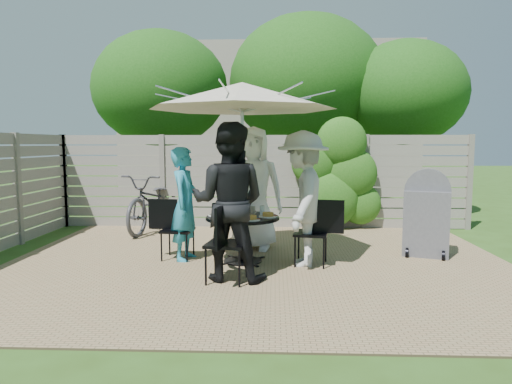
{
  "coord_description": "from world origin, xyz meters",
  "views": [
    {
      "loc": [
        0.23,
        -5.96,
        1.66
      ],
      "look_at": [
        -0.03,
        0.5,
        0.98
      ],
      "focal_mm": 32.0,
      "sensor_mm": 36.0,
      "label": 1
    }
  ],
  "objects_px": {
    "chair_front": "(226,260)",
    "plate_extra": "(251,218)",
    "glass_front": "(246,214)",
    "syrup_jug": "(239,210)",
    "glass_back": "(239,209)",
    "plate_left": "(217,214)",
    "plate_right": "(268,215)",
    "glass_left": "(223,212)",
    "chair_back": "(255,230)",
    "plate_back": "(247,211)",
    "bicycle": "(155,202)",
    "chair_right": "(312,246)",
    "person_front": "(229,202)",
    "person_left": "(185,204)",
    "glass_right": "(262,211)",
    "umbrella": "(242,96)",
    "plate_front": "(237,219)",
    "bbq_grill": "(427,217)",
    "coffee_cup": "(252,210)",
    "chair_left": "(177,242)",
    "person_back": "(253,189)",
    "patio_table": "(243,230)"
  },
  "relations": [
    {
      "from": "person_back",
      "to": "chair_right",
      "type": "height_order",
      "value": "person_back"
    },
    {
      "from": "person_back",
      "to": "chair_front",
      "type": "height_order",
      "value": "person_back"
    },
    {
      "from": "chair_front",
      "to": "chair_right",
      "type": "bearing_deg",
      "value": -44.02
    },
    {
      "from": "plate_front",
      "to": "glass_left",
      "type": "relative_size",
      "value": 1.86
    },
    {
      "from": "umbrella",
      "to": "syrup_jug",
      "type": "bearing_deg",
      "value": 132.72
    },
    {
      "from": "glass_back",
      "to": "plate_left",
      "type": "bearing_deg",
      "value": -141.97
    },
    {
      "from": "chair_front",
      "to": "plate_extra",
      "type": "distance_m",
      "value": 0.8
    },
    {
      "from": "chair_left",
      "to": "glass_front",
      "type": "distance_m",
      "value": 1.2
    },
    {
      "from": "plate_right",
      "to": "glass_left",
      "type": "height_order",
      "value": "glass_left"
    },
    {
      "from": "glass_back",
      "to": "glass_left",
      "type": "distance_m",
      "value": 0.4
    },
    {
      "from": "person_left",
      "to": "glass_front",
      "type": "height_order",
      "value": "person_left"
    },
    {
      "from": "plate_right",
      "to": "glass_back",
      "type": "height_order",
      "value": "glass_back"
    },
    {
      "from": "bicycle",
      "to": "glass_front",
      "type": "bearing_deg",
      "value": -43.14
    },
    {
      "from": "plate_right",
      "to": "glass_back",
      "type": "relative_size",
      "value": 1.86
    },
    {
      "from": "patio_table",
      "to": "coffee_cup",
      "type": "bearing_deg",
      "value": 58.08
    },
    {
      "from": "plate_extra",
      "to": "syrup_jug",
      "type": "distance_m",
      "value": 0.43
    },
    {
      "from": "bicycle",
      "to": "glass_right",
      "type": "bearing_deg",
      "value": -36.34
    },
    {
      "from": "plate_left",
      "to": "glass_left",
      "type": "distance_m",
      "value": 0.15
    },
    {
      "from": "chair_left",
      "to": "plate_front",
      "type": "distance_m",
      "value": 1.11
    },
    {
      "from": "person_back",
      "to": "person_left",
      "type": "xyz_separation_m",
      "value": [
        -0.93,
        -0.71,
        -0.16
      ]
    },
    {
      "from": "glass_left",
      "to": "glass_right",
      "type": "height_order",
      "value": "same"
    },
    {
      "from": "chair_left",
      "to": "person_left",
      "type": "distance_m",
      "value": 0.56
    },
    {
      "from": "chair_right",
      "to": "bbq_grill",
      "type": "bearing_deg",
      "value": -149.81
    },
    {
      "from": "person_back",
      "to": "chair_left",
      "type": "distance_m",
      "value": 1.45
    },
    {
      "from": "glass_left",
      "to": "coffee_cup",
      "type": "distance_m",
      "value": 0.48
    },
    {
      "from": "chair_front",
      "to": "plate_back",
      "type": "bearing_deg",
      "value": 0.97
    },
    {
      "from": "umbrella",
      "to": "plate_left",
      "type": "xyz_separation_m",
      "value": [
        -0.36,
        0.05,
        -1.63
      ]
    },
    {
      "from": "person_back",
      "to": "glass_left",
      "type": "relative_size",
      "value": 13.83
    },
    {
      "from": "glass_left",
      "to": "chair_right",
      "type": "bearing_deg",
      "value": -2.62
    },
    {
      "from": "umbrella",
      "to": "chair_front",
      "type": "relative_size",
      "value": 2.99
    },
    {
      "from": "plate_left",
      "to": "glass_left",
      "type": "xyz_separation_m",
      "value": [
        0.09,
        -0.12,
        0.05
      ]
    },
    {
      "from": "syrup_jug",
      "to": "plate_back",
      "type": "bearing_deg",
      "value": 71.57
    },
    {
      "from": "plate_back",
      "to": "plate_extra",
      "type": "distance_m",
      "value": 0.68
    },
    {
      "from": "plate_front",
      "to": "bbq_grill",
      "type": "bearing_deg",
      "value": 17.4
    },
    {
      "from": "chair_right",
      "to": "glass_back",
      "type": "bearing_deg",
      "value": -10.84
    },
    {
      "from": "person_left",
      "to": "chair_front",
      "type": "distance_m",
      "value": 1.38
    },
    {
      "from": "syrup_jug",
      "to": "bicycle",
      "type": "xyz_separation_m",
      "value": [
        -1.8,
        2.25,
        -0.19
      ]
    },
    {
      "from": "glass_front",
      "to": "syrup_jug",
      "type": "bearing_deg",
      "value": 110.56
    },
    {
      "from": "person_back",
      "to": "coffee_cup",
      "type": "bearing_deg",
      "value": -80.69
    },
    {
      "from": "person_front",
      "to": "plate_back",
      "type": "distance_m",
      "value": 1.22
    },
    {
      "from": "glass_right",
      "to": "plate_front",
      "type": "bearing_deg",
      "value": -126.66
    },
    {
      "from": "chair_left",
      "to": "glass_right",
      "type": "distance_m",
      "value": 1.31
    },
    {
      "from": "patio_table",
      "to": "bbq_grill",
      "type": "height_order",
      "value": "bbq_grill"
    },
    {
      "from": "chair_left",
      "to": "person_left",
      "type": "xyz_separation_m",
      "value": [
        0.13,
        -0.02,
        0.55
      ]
    },
    {
      "from": "chair_back",
      "to": "glass_front",
      "type": "distance_m",
      "value": 1.31
    },
    {
      "from": "person_back",
      "to": "syrup_jug",
      "type": "bearing_deg",
      "value": -94.4
    },
    {
      "from": "chair_right",
      "to": "glass_back",
      "type": "height_order",
      "value": "chair_right"
    },
    {
      "from": "person_left",
      "to": "person_back",
      "type": "bearing_deg",
      "value": -45.0
    },
    {
      "from": "person_front",
      "to": "plate_extra",
      "type": "relative_size",
      "value": 8.02
    },
    {
      "from": "chair_left",
      "to": "chair_front",
      "type": "relative_size",
      "value": 0.91
    }
  ]
}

